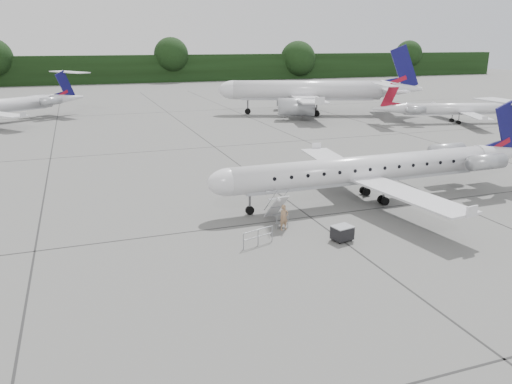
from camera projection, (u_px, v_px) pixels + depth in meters
name	position (u px, v px, depth m)	size (l,w,h in m)	color
ground	(386.00, 236.00, 31.90)	(320.00, 320.00, 0.00)	#60605D
treeline	(137.00, 69.00, 147.89)	(260.00, 4.00, 8.00)	black
main_regional_jet	(366.00, 156.00, 37.85)	(27.77, 19.99, 7.12)	silver
airstair	(276.00, 207.00, 33.83)	(0.85, 2.40, 2.23)	silver
passenger	(284.00, 217.00, 32.69)	(0.63, 0.41, 1.71)	#906D4E
safety_railing	(258.00, 237.00, 30.31)	(2.20, 0.08, 1.00)	gray
baggage_cart	(342.00, 233.00, 30.97)	(1.18, 0.96, 1.02)	black
bg_narrowbody	(307.00, 81.00, 82.94)	(31.39, 22.60, 11.27)	silver
bg_regional_right	(462.00, 103.00, 75.00)	(22.79, 16.41, 5.98)	silver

